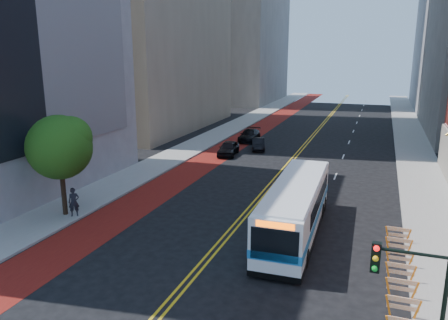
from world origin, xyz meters
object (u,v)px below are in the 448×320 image
car_c (249,135)px  pedestrian (74,202)px  car_a (228,148)px  traffic_signal (412,295)px  transit_bus (296,207)px  car_b (258,144)px  street_tree (60,145)px

car_c → pedestrian: pedestrian is taller
car_a → car_c: bearing=84.2°
car_c → car_a: bearing=-91.6°
traffic_signal → car_a: (-16.26, 30.04, -2.97)m
transit_bus → car_c: transit_bus is taller
car_a → pedestrian: size_ratio=2.29×
transit_bus → pedestrian: 14.49m
pedestrian → car_c: bearing=48.4°
car_b → pedestrian: 25.00m
car_b → transit_bus: bearing=-86.2°
transit_bus → car_a: (-10.64, 18.32, -0.98)m
transit_bus → traffic_signal: bearing=-65.7°
traffic_signal → pedestrian: (-19.91, 9.46, -2.61)m
street_tree → pedestrian: bearing=-7.1°
transit_bus → pedestrian: transit_bus is taller
traffic_signal → transit_bus: 13.15m
street_tree → transit_bus: bearing=8.2°
car_b → car_c: car_c is taller
street_tree → transit_bus: street_tree is taller
traffic_signal → transit_bus: traffic_signal is taller
street_tree → transit_bus: (15.04, 2.17, -3.18)m
car_b → pedestrian: pedestrian is taller
traffic_signal → transit_bus: bearing=115.6°
car_a → car_b: bearing=52.3°
transit_bus → car_a: bearing=118.9°
street_tree → car_b: bearing=74.6°
traffic_signal → car_c: size_ratio=1.03×
pedestrian → car_b: bearing=41.9°
traffic_signal → car_a: size_ratio=1.15×
street_tree → car_a: (4.40, 20.49, -4.16)m
car_a → pedestrian: (-3.66, -20.58, 0.36)m
traffic_signal → car_c: bearing=113.2°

